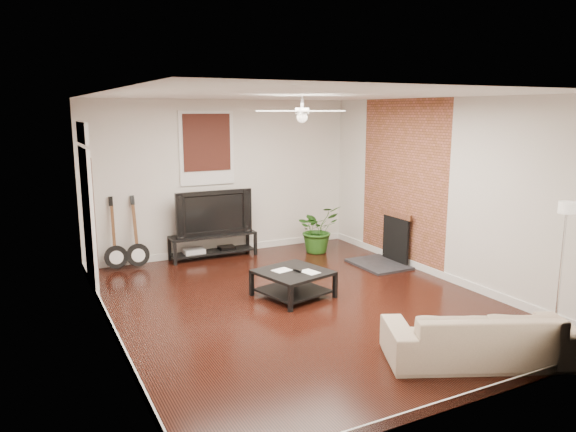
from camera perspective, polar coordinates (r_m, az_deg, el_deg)
name	(u,v)px	position (r m, az deg, el deg)	size (l,w,h in m)	color
room	(302,203)	(7.17, 1.45, 1.41)	(5.01, 6.01, 2.81)	black
brick_accent	(402,183)	(9.37, 12.00, 3.47)	(0.02, 2.20, 2.80)	brown
fireplace	(387,238)	(9.36, 10.39, -2.33)	(0.80, 1.10, 0.92)	black
window_back	(207,148)	(9.70, -8.58, 7.11)	(1.00, 0.06, 1.30)	#38180F
door_left	(89,206)	(8.27, -20.33, 0.97)	(0.08, 1.00, 2.50)	white
tv_stand	(213,246)	(9.79, -7.92, -3.12)	(1.55, 0.41, 0.43)	black
tv	(212,212)	(9.68, -8.05, 0.44)	(1.39, 0.18, 0.80)	black
coffee_table	(293,284)	(7.71, 0.54, -7.18)	(0.90, 0.90, 0.38)	black
sofa	(480,335)	(6.15, 19.61, -11.75)	(1.96, 0.76, 0.57)	#C8B496
floor_lamp	(561,269)	(7.05, 26.90, -4.99)	(0.26, 0.26, 1.60)	silver
potted_plant	(317,229)	(10.03, 3.14, -1.37)	(0.79, 0.69, 0.88)	#285D1A
guitar_left	(115,234)	(9.28, -17.87, -1.81)	(0.38, 0.27, 1.24)	black
guitar_right	(137,232)	(9.31, -15.71, -1.65)	(0.38, 0.27, 1.24)	black
ceiling_fan	(302,111)	(7.06, 1.50, 11.05)	(1.24, 1.24, 0.32)	white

